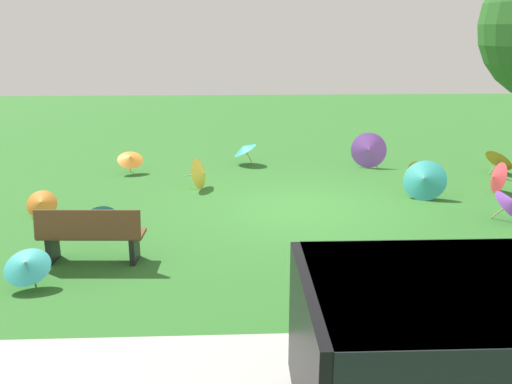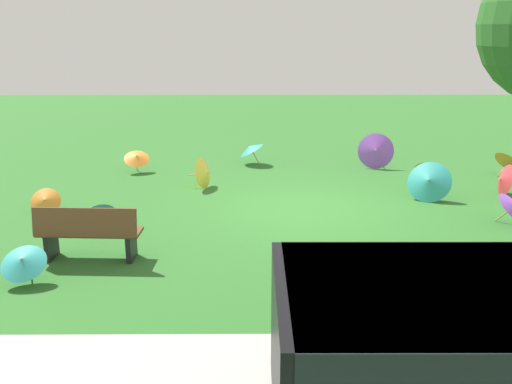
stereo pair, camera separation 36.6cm
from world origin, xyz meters
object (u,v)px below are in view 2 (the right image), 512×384
at_px(parasol_purple_0, 376,151).
at_px(parasol_teal_2, 429,181).
at_px(parasol_yellow_0, 205,173).
at_px(parasol_orange_2, 45,201).
at_px(parasol_teal_0, 23,261).
at_px(parasol_blue_1, 101,214).
at_px(parasol_orange_4, 510,160).
at_px(parasol_orange_0, 427,172).
at_px(parasol_red_0, 503,180).
at_px(parasol_orange_1, 137,157).
at_px(parasol_teal_1, 251,148).
at_px(park_bench, 88,232).

distance_m(parasol_purple_0, parasol_teal_2, 2.87).
bearing_deg(parasol_yellow_0, parasol_orange_2, 30.62).
height_order(parasol_teal_0, parasol_purple_0, parasol_purple_0).
height_order(parasol_blue_1, parasol_orange_4, parasol_orange_4).
relative_size(parasol_orange_0, parasol_red_0, 0.94).
bearing_deg(parasol_teal_2, parasol_orange_2, 6.10).
relative_size(parasol_orange_0, parasol_blue_1, 0.96).
distance_m(parasol_teal_0, parasol_orange_4, 11.41).
height_order(parasol_orange_2, parasol_orange_4, parasol_orange_4).
distance_m(parasol_yellow_0, parasol_orange_4, 7.55).
xyz_separation_m(parasol_orange_1, parasol_orange_2, (1.16, 3.22, -0.13)).
height_order(parasol_orange_0, parasol_teal_2, parasol_teal_2).
bearing_deg(parasol_red_0, parasol_blue_1, 14.35).
xyz_separation_m(parasol_orange_2, parasol_orange_4, (-10.46, -2.95, 0.11)).
relative_size(parasol_teal_0, parasol_teal_1, 0.92).
bearing_deg(parasol_teal_2, parasol_blue_1, 15.04).
height_order(parasol_teal_0, parasol_teal_2, parasol_teal_2).
xyz_separation_m(parasol_purple_0, parasol_orange_2, (7.27, 3.65, -0.20)).
relative_size(park_bench, parasol_orange_4, 1.74).
xyz_separation_m(parasol_orange_0, parasol_orange_1, (6.99, -1.08, 0.11)).
bearing_deg(parasol_orange_1, parasol_teal_1, -162.93).
bearing_deg(parasol_teal_0, parasol_orange_1, -92.95).
xyz_separation_m(parasol_teal_1, parasol_orange_4, (-6.44, 1.15, -0.07)).
xyz_separation_m(parasol_teal_0, parasol_yellow_0, (-2.17, -4.94, 0.00)).
height_order(parasol_orange_0, parasol_teal_1, parasol_teal_1).
bearing_deg(parasol_teal_1, parasol_teal_2, 139.11).
height_order(parasol_orange_0, parasol_orange_2, parasol_orange_0).
bearing_deg(parasol_red_0, parasol_teal_2, 11.73).
xyz_separation_m(parasol_red_0, parasol_orange_2, (9.52, 1.19, -0.09)).
bearing_deg(parasol_orange_0, parasol_yellow_0, 4.01).
bearing_deg(parasol_blue_1, parasol_orange_4, -157.12).
relative_size(parasol_red_0, parasol_orange_2, 1.12).
xyz_separation_m(park_bench, parasol_teal_2, (-6.27, -3.13, -0.04)).
relative_size(parasol_purple_0, parasol_orange_2, 1.58).
height_order(parasol_purple_0, parasol_teal_2, parasol_purple_0).
bearing_deg(parasol_orange_2, parasol_orange_1, -109.78).
height_order(parasol_teal_2, parasol_orange_2, parasol_teal_2).
xyz_separation_m(parasol_purple_0, parasol_yellow_0, (4.27, 1.88, -0.10)).
xyz_separation_m(park_bench, parasol_red_0, (-8.00, -3.49, -0.11)).
bearing_deg(parasol_teal_1, parasol_orange_0, 154.57).
xyz_separation_m(parasol_yellow_0, parasol_red_0, (-6.52, 0.58, -0.01)).
relative_size(parasol_orange_0, parasol_yellow_0, 0.87).
relative_size(parasol_orange_0, parasol_orange_2, 1.05).
xyz_separation_m(parasol_teal_0, parasol_purple_0, (-6.44, -6.82, 0.10)).
height_order(parasol_yellow_0, parasol_teal_1, parasol_yellow_0).
height_order(park_bench, parasol_teal_2, park_bench).
xyz_separation_m(parasol_orange_0, parasol_blue_1, (6.82, 3.04, 0.01)).
xyz_separation_m(parasol_yellow_0, parasol_orange_4, (-7.46, -1.18, 0.00)).
bearing_deg(parasol_teal_1, parasol_yellow_0, 66.30).
relative_size(parasol_blue_1, parasol_orange_4, 0.74).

